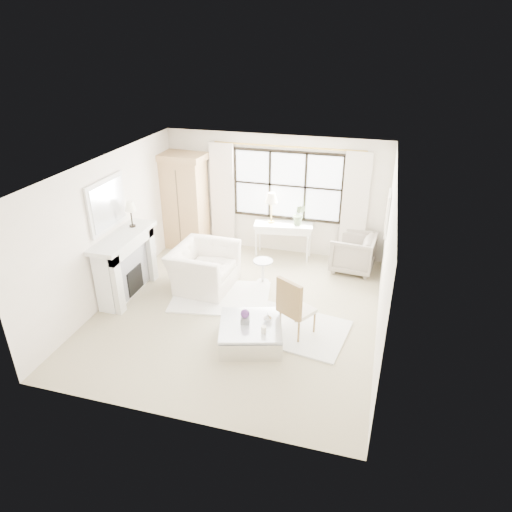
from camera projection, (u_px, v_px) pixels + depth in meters
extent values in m
plane|color=#B9AC89|center=(238.00, 310.00, 8.48)|extent=(5.50, 5.50, 0.00)
plane|color=silver|center=(235.00, 168.00, 7.28)|extent=(5.50, 5.50, 0.00)
plane|color=white|center=(274.00, 195.00, 10.26)|extent=(5.00, 0.00, 5.00)
plane|color=beige|center=(167.00, 336.00, 5.51)|extent=(5.00, 0.00, 5.00)
plane|color=white|center=(109.00, 229.00, 8.49)|extent=(0.00, 5.50, 5.50)
plane|color=white|center=(386.00, 262.00, 7.28)|extent=(0.00, 5.50, 5.50)
cube|color=silver|center=(287.00, 186.00, 10.06)|extent=(2.40, 0.02, 1.50)
cylinder|color=#B38F3E|center=(288.00, 147.00, 9.62)|extent=(3.30, 0.04, 0.04)
cube|color=white|center=(223.00, 196.00, 10.51)|extent=(0.55, 0.10, 2.47)
cube|color=beige|center=(354.00, 209.00, 9.79)|extent=(0.55, 0.10, 2.47)
cube|color=white|center=(124.00, 267.00, 8.77)|extent=(0.34, 1.50, 1.18)
cube|color=silver|center=(133.00, 270.00, 8.76)|extent=(0.03, 1.22, 0.97)
cube|color=black|center=(134.00, 280.00, 8.85)|extent=(0.06, 0.52, 0.50)
cube|color=white|center=(122.00, 237.00, 8.49)|extent=(0.58, 1.66, 0.08)
cube|color=silver|center=(107.00, 204.00, 8.26)|extent=(0.05, 1.15, 0.95)
cube|color=silver|center=(108.00, 204.00, 8.26)|extent=(0.02, 1.00, 0.80)
cube|color=white|center=(388.00, 213.00, 8.66)|extent=(0.04, 0.62, 0.82)
cube|color=beige|center=(387.00, 213.00, 8.67)|extent=(0.01, 0.52, 0.72)
cylinder|color=black|center=(133.00, 226.00, 8.82)|extent=(0.12, 0.12, 0.03)
cylinder|color=black|center=(132.00, 218.00, 8.75)|extent=(0.03, 0.03, 0.30)
cone|color=#FFF2D0|center=(130.00, 206.00, 8.64)|extent=(0.22, 0.22, 0.18)
cube|color=tan|center=(184.00, 205.00, 10.56)|extent=(1.03, 0.66, 2.10)
cube|color=tan|center=(180.00, 157.00, 10.07)|extent=(1.16, 0.77, 0.14)
cube|color=white|center=(283.00, 229.00, 10.22)|extent=(1.29, 0.59, 0.14)
cube|color=white|center=(283.00, 225.00, 10.18)|extent=(1.35, 0.64, 0.06)
cylinder|color=#B3913E|center=(271.00, 222.00, 10.24)|extent=(0.14, 0.14, 0.03)
cylinder|color=#B3913E|center=(271.00, 211.00, 10.13)|extent=(0.02, 0.02, 0.46)
cone|color=beige|center=(271.00, 198.00, 9.99)|extent=(0.28, 0.28, 0.22)
imported|color=#607850|center=(299.00, 215.00, 9.99)|extent=(0.27, 0.22, 0.49)
cylinder|color=silver|center=(263.00, 282.00, 9.41)|extent=(0.26, 0.26, 0.03)
cylinder|color=silver|center=(263.00, 272.00, 9.31)|extent=(0.06, 0.06, 0.44)
cylinder|color=silver|center=(263.00, 261.00, 9.20)|extent=(0.40, 0.40, 0.03)
cube|color=white|center=(221.00, 297.00, 8.88)|extent=(2.04, 1.59, 0.03)
cube|color=white|center=(296.00, 329.00, 7.90)|extent=(1.88, 1.53, 0.03)
imported|color=white|center=(204.00, 267.00, 9.10)|extent=(1.21, 1.36, 0.85)
imported|color=gray|center=(353.00, 253.00, 9.75)|extent=(0.97, 0.94, 0.81)
cube|color=white|center=(298.00, 310.00, 7.64)|extent=(0.65, 0.64, 0.07)
cube|color=olive|center=(289.00, 299.00, 7.35)|extent=(0.44, 0.29, 0.60)
cube|color=silver|center=(251.00, 335.00, 7.52)|extent=(1.24, 1.24, 0.32)
cube|color=silver|center=(251.00, 325.00, 7.44)|extent=(1.24, 1.24, 0.04)
cube|color=slate|center=(245.00, 320.00, 7.43)|extent=(0.17, 0.17, 0.11)
sphere|color=#552B6D|center=(245.00, 314.00, 7.37)|extent=(0.15, 0.15, 0.15)
cylinder|color=white|center=(264.00, 330.00, 7.18)|extent=(0.09, 0.09, 0.12)
imported|color=silver|center=(268.00, 317.00, 7.46)|extent=(0.15, 0.15, 0.15)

